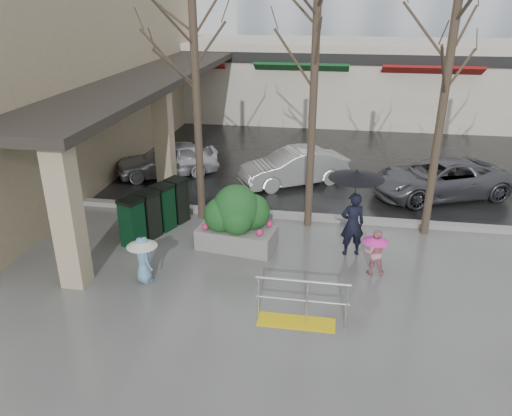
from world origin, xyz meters
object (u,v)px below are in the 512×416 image
(woman, at_px, (354,203))
(tree_mideast, at_px, (450,55))
(planter, at_px, (237,218))
(car_c, at_px, (440,178))
(child_blue, at_px, (143,255))
(news_boxes, at_px, (156,211))
(tree_midwest, at_px, (316,37))
(child_pink, at_px, (375,249))
(car_b, at_px, (294,167))
(car_a, at_px, (168,159))
(handrail, at_px, (300,308))
(tree_west, at_px, (194,42))

(woman, bearing_deg, tree_mideast, -158.08)
(planter, relative_size, car_c, 0.47)
(planter, bearing_deg, child_blue, -131.55)
(news_boxes, bearing_deg, child_blue, -54.21)
(child_blue, bearing_deg, tree_midwest, -89.82)
(child_pink, distance_m, car_b, 6.35)
(tree_midwest, distance_m, child_pink, 5.51)
(car_a, bearing_deg, woman, 26.79)
(woman, xyz_separation_m, car_c, (2.91, 4.57, -0.81))
(news_boxes, bearing_deg, child_pink, 10.06)
(handrail, xyz_separation_m, car_b, (-0.91, 8.15, 0.25))
(tree_west, xyz_separation_m, news_boxes, (-0.98, -1.20, -4.42))
(tree_mideast, bearing_deg, planter, -161.32)
(tree_west, relative_size, car_b, 1.78)
(tree_midwest, distance_m, news_boxes, 6.31)
(tree_mideast, height_order, child_pink, tree_mideast)
(tree_midwest, xyz_separation_m, car_b, (-0.75, 3.35, -4.60))
(child_blue, bearing_deg, car_c, -95.11)
(handrail, relative_size, child_blue, 1.66)
(child_blue, xyz_separation_m, car_c, (7.70, 6.72, -0.07))
(tree_midwest, relative_size, child_pink, 6.17)
(tree_west, height_order, woman, tree_west)
(tree_mideast, distance_m, planter, 6.69)
(woman, bearing_deg, handrail, 55.98)
(tree_west, height_order, child_pink, tree_west)
(handrail, relative_size, car_a, 0.51)
(tree_mideast, xyz_separation_m, woman, (-2.08, -1.61, -3.42))
(planter, bearing_deg, tree_midwest, 44.13)
(woman, height_order, news_boxes, woman)
(tree_midwest, bearing_deg, car_c, 35.73)
(handrail, bearing_deg, car_c, 62.96)
(tree_mideast, relative_size, car_b, 1.70)
(tree_west, xyz_separation_m, car_c, (7.33, 2.97, -4.45))
(woman, relative_size, planter, 1.08)
(car_b, distance_m, car_c, 4.89)
(tree_midwest, relative_size, planter, 3.27)
(news_boxes, bearing_deg, handrail, -17.32)
(woman, relative_size, child_pink, 2.04)
(tree_midwest, height_order, child_blue, tree_midwest)
(tree_midwest, relative_size, car_a, 1.89)
(tree_mideast, height_order, planter, tree_mideast)
(woman, relative_size, car_c, 0.51)
(news_boxes, bearing_deg, tree_midwest, 38.33)
(woman, bearing_deg, car_a, -53.25)
(tree_west, bearing_deg, tree_midwest, 0.00)
(tree_midwest, height_order, car_a, tree_midwest)
(tree_mideast, xyz_separation_m, car_c, (0.83, 2.97, -4.23))
(tree_west, height_order, news_boxes, tree_west)
(child_pink, bearing_deg, car_b, -71.31)
(car_a, bearing_deg, car_c, 61.11)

